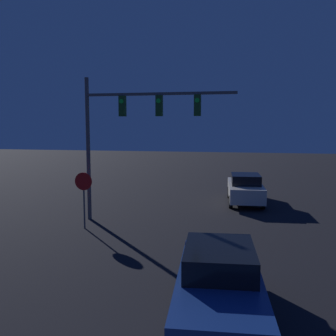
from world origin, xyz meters
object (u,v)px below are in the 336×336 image
car_near (219,285)px  stop_sign (84,189)px  traffic_signal_mast (130,122)px  car_far (245,188)px

car_near → stop_sign: bearing=-51.4°
car_near → stop_sign: (-6.06, 6.51, 0.84)m
traffic_signal_mast → stop_sign: bearing=-135.1°
car_near → car_far: (0.61, 13.19, 0.00)m
car_near → stop_sign: 8.94m
car_far → traffic_signal_mast: (-5.11, -5.13, 3.65)m
traffic_signal_mast → stop_sign: size_ratio=2.82×
traffic_signal_mast → car_near: bearing=-60.8°
car_far → stop_sign: size_ratio=2.03×
traffic_signal_mast → stop_sign: 3.57m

